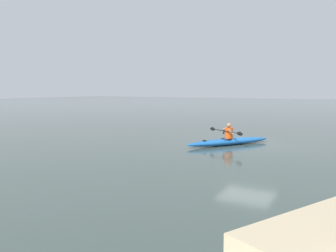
# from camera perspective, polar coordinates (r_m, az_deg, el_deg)

# --- Properties ---
(ground_plane) EXTENTS (160.00, 160.00, 0.00)m
(ground_plane) POSITION_cam_1_polar(r_m,az_deg,el_deg) (16.89, 12.86, -3.00)
(ground_plane) COLOR #384742
(kayak) EXTENTS (3.00, 4.15, 0.31)m
(kayak) POSITION_cam_1_polar(r_m,az_deg,el_deg) (16.63, 9.91, -2.53)
(kayak) COLOR #1959A5
(kayak) RESTS_ON ground
(kayaker) EXTENTS (2.09, 1.39, 0.72)m
(kayaker) POSITION_cam_1_polar(r_m,az_deg,el_deg) (16.54, 9.82, -0.97)
(kayaker) COLOR #E04C14
(kayaker) RESTS_ON kayak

